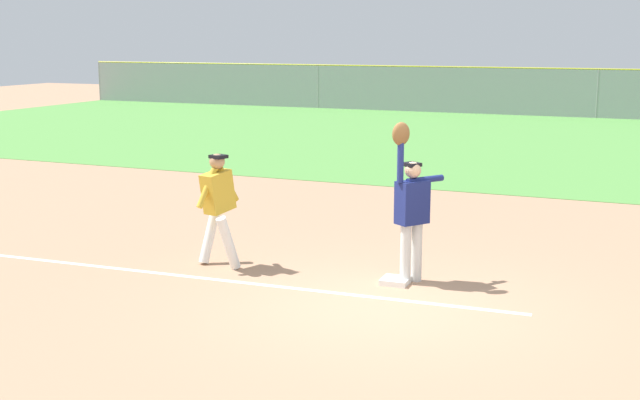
# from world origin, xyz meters

# --- Properties ---
(ground_plane) EXTENTS (80.31, 80.31, 0.00)m
(ground_plane) POSITION_xyz_m (0.00, 0.00, 0.00)
(ground_plane) COLOR tan
(outfield_grass) EXTENTS (51.39, 19.25, 0.01)m
(outfield_grass) POSITION_xyz_m (0.00, 17.91, 0.01)
(outfield_grass) COLOR #549342
(outfield_grass) RESTS_ON ground_plane
(chalk_foul_line) EXTENTS (11.99, 0.64, 0.01)m
(chalk_foul_line) POSITION_xyz_m (-4.19, 0.05, 0.00)
(chalk_foul_line) COLOR white
(chalk_foul_line) RESTS_ON ground_plane
(first_base) EXTENTS (0.39, 0.39, 0.08)m
(first_base) POSITION_xyz_m (-0.19, 0.95, 0.04)
(first_base) COLOR white
(first_base) RESTS_ON ground_plane
(fielder) EXTENTS (0.60, 0.80, 2.28)m
(fielder) POSITION_xyz_m (-0.03, 1.09, 1.12)
(fielder) COLOR silver
(fielder) RESTS_ON ground_plane
(runner) EXTENTS (0.76, 0.83, 1.72)m
(runner) POSITION_xyz_m (-2.92, 0.76, 1.00)
(runner) COLOR white
(runner) RESTS_ON ground_plane
(baseball) EXTENTS (0.07, 0.07, 0.07)m
(baseball) POSITION_xyz_m (-0.23, 1.42, 2.04)
(baseball) COLOR white
(outfield_fence) EXTENTS (51.47, 0.08, 2.09)m
(outfield_fence) POSITION_xyz_m (0.00, 27.54, 1.05)
(outfield_fence) COLOR #93999E
(outfield_fence) RESTS_ON ground_plane
(parked_car_silver) EXTENTS (4.47, 2.26, 1.25)m
(parked_car_silver) POSITION_xyz_m (-12.34, 30.06, 0.67)
(parked_car_silver) COLOR #B7B7BC
(parked_car_silver) RESTS_ON ground_plane
(parked_car_black) EXTENTS (4.57, 2.46, 1.25)m
(parked_car_black) POSITION_xyz_m (-6.56, 29.95, 0.67)
(parked_car_black) COLOR black
(parked_car_black) RESTS_ON ground_plane
(parked_car_green) EXTENTS (4.57, 2.45, 1.25)m
(parked_car_green) POSITION_xyz_m (-1.21, 30.60, 0.67)
(parked_car_green) COLOR #1E6B33
(parked_car_green) RESTS_ON ground_plane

